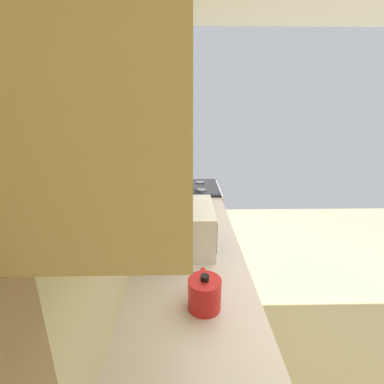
% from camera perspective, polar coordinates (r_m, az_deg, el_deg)
% --- Properties ---
extents(ground_plane, '(5.79, 5.79, 0.00)m').
position_cam_1_polar(ground_plane, '(2.66, 29.58, -27.13)').
color(ground_plane, tan).
extents(wall_back, '(3.74, 0.12, 2.66)m').
position_cam_1_polar(wall_back, '(1.66, -13.57, 1.49)').
color(wall_back, beige).
rests_on(wall_back, ground_plane).
extents(counter_run, '(2.71, 0.66, 0.92)m').
position_cam_1_polar(counter_run, '(1.73, -0.35, -32.08)').
color(counter_run, '#DFCD7C').
rests_on(counter_run, ground_plane).
extents(upper_cabinets, '(1.56, 0.31, 0.69)m').
position_cam_1_polar(upper_cabinets, '(1.12, -9.35, 23.31)').
color(upper_cabinets, '#E6C67E').
extents(oven_range, '(0.68, 0.67, 1.10)m').
position_cam_1_polar(oven_range, '(3.09, -0.46, -7.12)').
color(oven_range, '#B7BABF').
rests_on(oven_range, ground_plane).
extents(microwave, '(0.45, 0.35, 0.27)m').
position_cam_1_polar(microwave, '(1.70, -1.19, -7.40)').
color(microwave, white).
rests_on(microwave, counter_run).
extents(bowl, '(0.14, 0.14, 0.05)m').
position_cam_1_polar(bowl, '(2.14, 0.98, -4.93)').
color(bowl, '#D84C47').
rests_on(bowl, counter_run).
extents(kettle, '(0.20, 0.15, 0.17)m').
position_cam_1_polar(kettle, '(1.26, 2.72, -21.03)').
color(kettle, red).
rests_on(kettle, counter_run).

